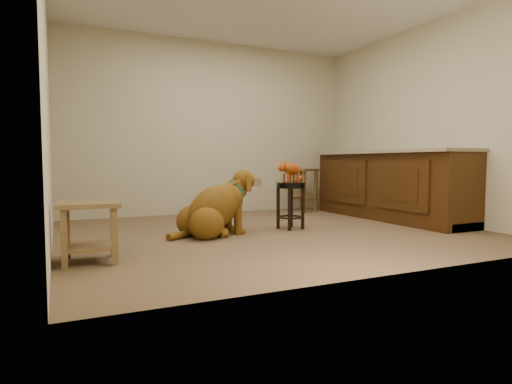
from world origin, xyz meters
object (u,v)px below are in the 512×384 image
padded_stool (290,196)px  wood_stool (303,189)px  tabby_kitten (290,169)px  side_table (90,222)px  golden_retriever (215,209)px

padded_stool → wood_stool: bearing=54.3°
wood_stool → tabby_kitten: tabby_kitten is taller
tabby_kitten → padded_stool: bearing=-5.7°
side_table → padded_stool: bearing=19.5°
wood_stool → tabby_kitten: size_ratio=1.60×
wood_stool → golden_retriever: (-2.02, -1.54, -0.07)m
tabby_kitten → side_table: bearing=-171.7°
side_table → golden_retriever: (1.30, 0.74, -0.03)m
golden_retriever → tabby_kitten: size_ratio=2.74×
side_table → golden_retriever: size_ratio=0.42×
golden_retriever → tabby_kitten: bearing=-10.0°
side_table → tabby_kitten: (2.24, 0.79, 0.39)m
padded_stool → tabby_kitten: (-0.01, -0.00, 0.31)m
golden_retriever → padded_stool: bearing=-10.0°
wood_stool → golden_retriever: 2.54m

